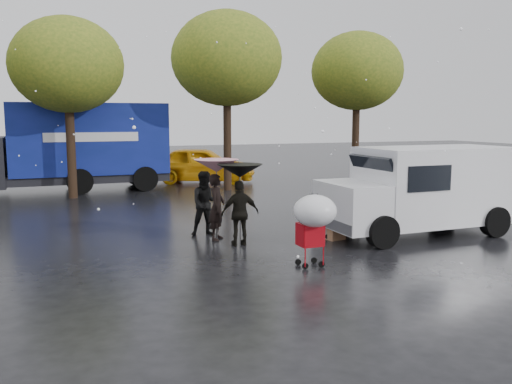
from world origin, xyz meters
name	(u,v)px	position (x,y,z in m)	size (l,w,h in m)	color
ground	(265,251)	(0.00, 0.00, 0.00)	(90.00, 90.00, 0.00)	black
person_pink	(217,207)	(-0.63, 1.51, 0.80)	(0.58, 0.38, 1.60)	black
person_middle	(206,204)	(-0.74, 2.05, 0.81)	(0.79, 0.61, 1.62)	black
person_black	(240,213)	(-0.31, 0.73, 0.76)	(0.89, 0.37, 1.51)	black
umbrella_pink	(216,166)	(-0.63, 1.51, 1.80)	(1.08, 1.08, 1.95)	#4C4C4C
umbrella_black	(240,171)	(-0.31, 0.73, 1.74)	(1.04, 1.04, 1.89)	#4C4C4C
vendor_cart	(347,207)	(2.56, 0.79, 0.73)	(1.52, 0.80, 1.27)	slate
shopping_cart	(314,215)	(0.37, -1.61, 1.06)	(0.84, 0.84, 1.46)	#AE0913
white_van	(422,189)	(4.40, 0.22, 1.16)	(4.91, 2.18, 2.20)	white
blue_truck	(68,147)	(-3.53, 12.03, 1.76)	(8.30, 2.60, 3.50)	navy
box_ground_near	(337,223)	(2.52, 1.19, 0.23)	(0.51, 0.41, 0.46)	brown
box_ground_far	(335,233)	(2.04, 0.46, 0.16)	(0.42, 0.33, 0.33)	brown
yellow_taxi	(202,165)	(2.19, 12.77, 0.82)	(1.93, 4.80, 1.63)	#EFA70C
tree_row	(152,62)	(-0.47, 10.00, 5.02)	(21.60, 4.40, 7.12)	black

